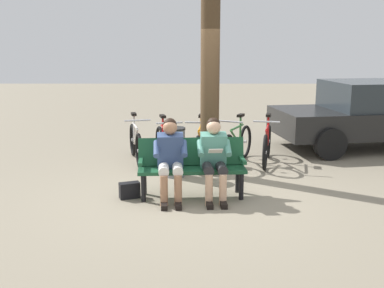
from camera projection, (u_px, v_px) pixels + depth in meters
The scene contains 13 objects.
ground_plane at pixel (196, 196), 7.00m from camera, with size 40.00×40.00×0.00m, color gray.
bench at pixel (192, 163), 6.95m from camera, with size 1.63×0.58×0.87m.
person_reading at pixel (214, 155), 6.77m from camera, with size 0.51×0.78×1.20m.
person_companion at pixel (170, 156), 6.73m from camera, with size 0.51×0.78×1.20m.
handbag at pixel (130, 190), 6.89m from camera, with size 0.30×0.14×0.24m, color black.
tree_trunk at pixel (210, 77), 7.88m from camera, with size 0.33×0.33×3.42m, color #4C3823.
litter_bin at pixel (175, 152), 7.97m from camera, with size 0.37×0.37×0.86m.
bicycle_blue at pixel (267, 145), 8.85m from camera, with size 0.54×1.65×0.94m.
bicycle_red at pixel (237, 145), 8.84m from camera, with size 0.77×1.55×0.94m.
bicycle_green at pixel (200, 146), 8.78m from camera, with size 0.48×1.68×0.94m.
bicycle_silver at pixel (165, 147), 8.72m from camera, with size 0.59×1.64×0.94m.
bicycle_black at pixel (136, 143), 8.99m from camera, with size 0.56×1.65×0.94m.
parked_car at pixel (375, 113), 10.13m from camera, with size 4.43×2.53×1.47m.
Camera 1 is at (0.05, 6.67, 2.27)m, focal length 43.23 mm.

